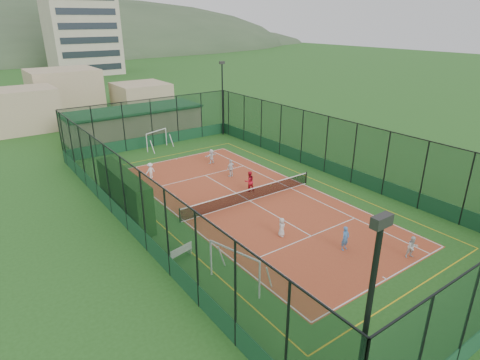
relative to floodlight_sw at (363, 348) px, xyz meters
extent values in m
plane|color=#25551D|center=(8.60, 16.60, -4.12)|extent=(300.00, 300.00, 0.00)
cube|color=#A13523|center=(8.60, 16.60, -4.12)|extent=(11.17, 23.97, 0.01)
cube|color=beige|center=(20.60, 98.60, 10.88)|extent=(15.00, 12.00, 30.00)
cube|color=black|center=(0.30, 19.60, -2.52)|extent=(1.10, 7.32, 3.20)
imported|color=silver|center=(7.10, 11.31, -3.50)|extent=(0.72, 0.68, 1.23)
imported|color=#4785CB|center=(9.07, 7.97, -3.37)|extent=(0.55, 0.37, 1.48)
imported|color=silver|center=(11.48, 5.19, -3.45)|extent=(0.79, 0.72, 1.33)
imported|color=white|center=(4.53, 25.15, -3.43)|extent=(0.97, 0.69, 1.36)
imported|color=white|center=(10.28, 21.49, -3.35)|extent=(0.95, 0.52, 1.53)
imported|color=white|center=(10.73, 25.37, -3.44)|extent=(1.29, 0.51, 1.35)
imported|color=red|center=(9.69, 18.09, -3.30)|extent=(0.91, 0.78, 1.64)
sphere|color=#CCE033|center=(8.32, 17.97, -4.08)|extent=(0.07, 0.07, 0.07)
sphere|color=#CCE033|center=(8.94, 17.11, -4.08)|extent=(0.07, 0.07, 0.07)
sphere|color=#CCE033|center=(5.94, 17.99, -4.08)|extent=(0.07, 0.07, 0.07)
sphere|color=#CCE033|center=(11.74, 17.91, -4.08)|extent=(0.07, 0.07, 0.07)
sphere|color=#CCE033|center=(8.32, 18.19, -4.08)|extent=(0.07, 0.07, 0.07)
sphere|color=#CCE033|center=(10.58, 18.75, -4.08)|extent=(0.07, 0.07, 0.07)
camera|label=1|loc=(-7.76, -4.96, 8.50)|focal=30.00mm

